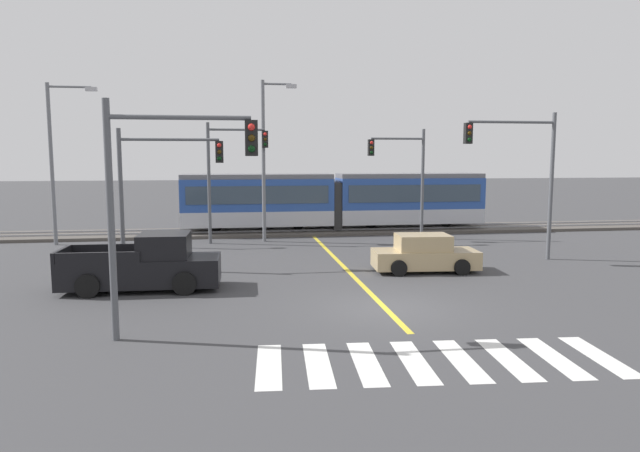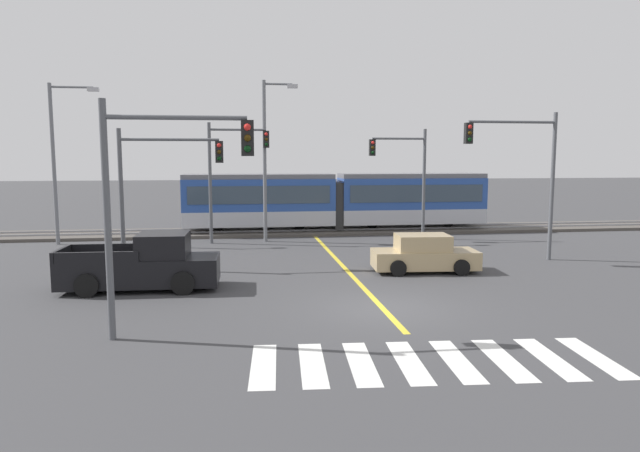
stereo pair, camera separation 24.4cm
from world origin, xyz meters
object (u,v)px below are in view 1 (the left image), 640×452
object	(u,v)px
sedan_crossing	(425,254)
street_lamp_west	(56,153)
light_rail_tram	(335,199)
traffic_light_mid_right	(524,163)
street_lamp_centre	(266,152)
traffic_light_far_left	(228,165)
traffic_light_mid_left	(158,176)
traffic_light_far_right	(405,168)
pickup_truck	(145,266)
traffic_light_near_left	(161,183)

from	to	relation	value
sedan_crossing	street_lamp_west	size ratio (longest dim) A/B	0.51
light_rail_tram	traffic_light_mid_right	xyz separation A→B (m)	(6.58, -10.81, 2.32)
traffic_light_mid_right	street_lamp_west	world-z (taller)	street_lamp_west
street_lamp_centre	traffic_light_far_left	bearing A→B (deg)	-171.88
traffic_light_mid_left	traffic_light_far_right	world-z (taller)	traffic_light_far_right
sedan_crossing	pickup_truck	distance (m)	10.87
light_rail_tram	traffic_light_far_left	bearing A→B (deg)	-150.07
light_rail_tram	pickup_truck	distance (m)	17.02
traffic_light_mid_left	traffic_light_near_left	distance (m)	9.61
traffic_light_mid_left	street_lamp_centre	world-z (taller)	street_lamp_centre
traffic_light_mid_left	light_rail_tram	bearing A→B (deg)	48.36
traffic_light_mid_left	traffic_light_far_left	distance (m)	7.25
traffic_light_mid_right	traffic_light_near_left	bearing A→B (deg)	-147.93
traffic_light_mid_right	traffic_light_far_left	distance (m)	14.82
street_lamp_west	traffic_light_near_left	bearing A→B (deg)	-66.49
traffic_light_near_left	traffic_light_mid_right	bearing A→B (deg)	32.07
light_rail_tram	pickup_truck	xyz separation A→B (m)	(-9.24, -14.24, -1.21)
traffic_light_near_left	traffic_light_mid_right	xyz separation A→B (m)	(14.49, 9.08, 0.37)
light_rail_tram	sedan_crossing	xyz separation A→B (m)	(1.50, -12.61, -1.35)
sedan_crossing	traffic_light_mid_left	bearing A→B (deg)	168.21
sedan_crossing	traffic_light_mid_left	distance (m)	11.39
traffic_light_mid_right	street_lamp_centre	size ratio (longest dim) A/B	0.76
traffic_light_mid_left	traffic_light_far_left	world-z (taller)	traffic_light_far_left
traffic_light_near_left	traffic_light_mid_right	distance (m)	17.10
traffic_light_near_left	street_lamp_centre	distance (m)	16.88
traffic_light_mid_right	traffic_light_far_right	xyz separation A→B (m)	(-3.25, 7.19, -0.36)
traffic_light_far_left	traffic_light_mid_right	bearing A→B (deg)	-28.69
traffic_light_far_right	street_lamp_west	xyz separation A→B (m)	(-18.61, 0.69, 0.83)
traffic_light_mid_left	traffic_light_mid_right	size ratio (longest dim) A/B	0.88
traffic_light_far_left	street_lamp_west	xyz separation A→B (m)	(-8.86, 0.77, 0.60)
pickup_truck	sedan_crossing	bearing A→B (deg)	8.63
pickup_truck	street_lamp_west	size ratio (longest dim) A/B	0.65
traffic_light_far_left	street_lamp_west	world-z (taller)	street_lamp_west
street_lamp_centre	traffic_light_mid_right	bearing A→B (deg)	-34.08
traffic_light_mid_right	street_lamp_centre	distance (m)	13.23
traffic_light_far_right	traffic_light_mid_left	bearing A→B (deg)	-151.75
traffic_light_mid_right	traffic_light_far_right	bearing A→B (deg)	114.33
pickup_truck	traffic_light_mid_left	size ratio (longest dim) A/B	0.94
pickup_truck	street_lamp_west	xyz separation A→B (m)	(-6.04, 11.31, 3.99)
pickup_truck	traffic_light_mid_left	world-z (taller)	traffic_light_mid_left
street_lamp_west	street_lamp_centre	bearing A→B (deg)	-2.48
pickup_truck	traffic_light_mid_right	size ratio (longest dim) A/B	0.83
pickup_truck	traffic_light_mid_right	bearing A→B (deg)	12.21
traffic_light_near_left	traffic_light_far_right	size ratio (longest dim) A/B	0.98
light_rail_tram	traffic_light_near_left	bearing A→B (deg)	-111.68
light_rail_tram	traffic_light_near_left	distance (m)	21.49
sedan_crossing	traffic_light_mid_right	bearing A→B (deg)	19.45
traffic_light_far_left	pickup_truck	bearing A→B (deg)	-105.01
pickup_truck	traffic_light_near_left	bearing A→B (deg)	-76.66
light_rail_tram	traffic_light_mid_left	distance (m)	13.99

